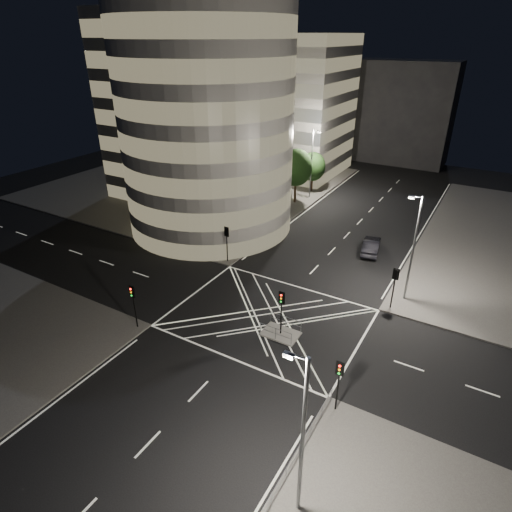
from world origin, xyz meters
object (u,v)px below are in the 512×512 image
Objects in this scene: traffic_signal_island at (282,305)px; traffic_signal_fr at (395,281)px; traffic_signal_nr at (339,377)px; street_lamp_right_near at (302,435)px; traffic_signal_fl at (227,238)px; traffic_signal_nl at (133,299)px; sedan at (371,246)px; street_lamp_left_near at (247,199)px; street_lamp_right_far at (413,246)px; central_island at (281,334)px; street_lamp_left_far at (312,162)px.

traffic_signal_fr is at bearing 50.67° from traffic_signal_island.
traffic_signal_nr is 0.40× the size of street_lamp_right_near.
traffic_signal_island is (10.80, -8.30, 0.00)m from traffic_signal_fl.
traffic_signal_nl is 17.60m from traffic_signal_nr.
sedan is (12.69, 23.76, -2.08)m from traffic_signal_nl.
traffic_signal_fl is 5.86m from street_lamp_left_near.
traffic_signal_nl is 0.40× the size of street_lamp_left_near.
central_island is at bearing -125.30° from street_lamp_right_far.
street_lamp_right_near reaches higher than traffic_signal_island.
street_lamp_left_far is at bearing 109.95° from central_island.
street_lamp_left_near reaches higher than traffic_signal_nr.
street_lamp_right_far is (18.87, -21.00, 0.00)m from street_lamp_left_far.
street_lamp_left_far is 47.88m from street_lamp_right_near.
traffic_signal_fl is 23.36m from street_lamp_left_far.
street_lamp_right_far is (18.24, 15.80, 2.63)m from traffic_signal_nl.
street_lamp_right_near is at bearing 89.39° from sedan.
street_lamp_left_far reaches higher than traffic_signal_nr.
traffic_signal_island is 33.61m from street_lamp_left_far.
sedan reaches higher than central_island.
traffic_signal_fl is (-10.80, 8.30, 2.84)m from central_island.
central_island is at bearing -70.05° from street_lamp_left_far.
street_lamp_right_near is at bearing -59.25° from central_island.
street_lamp_left_far is at bearing -55.16° from sedan.
traffic_signal_nr is (6.80, -5.30, 2.84)m from central_island.
street_lamp_right_near is (7.44, -12.50, 2.63)m from traffic_signal_island.
traffic_signal_fr is (17.60, 13.60, 0.00)m from traffic_signal_nl.
traffic_signal_nr is at bearing 0.00° from traffic_signal_nl.
street_lamp_left_far is at bearing 113.21° from street_lamp_right_near.
traffic_signal_nr is at bearing -37.69° from traffic_signal_fl.
street_lamp_right_near is at bearing -88.25° from traffic_signal_fr.
traffic_signal_nl is 0.79× the size of sedan.
street_lamp_right_near reaches higher than traffic_signal_nr.
central_island is 0.75× the size of traffic_signal_fl.
traffic_signal_nr is at bearing 90.91° from sedan.
traffic_signal_nr is (0.00, -13.60, 0.00)m from traffic_signal_fr.
street_lamp_left_near reaches higher than sedan.
sedan is at bearing 100.16° from street_lamp_right_near.
central_island is 11.10m from traffic_signal_fr.
traffic_signal_nr is 26.32m from street_lamp_left_near.
street_lamp_right_far reaches higher than traffic_signal_island.
traffic_signal_fr is 10.73m from traffic_signal_island.
traffic_signal_nl is at bearing -153.86° from central_island.
traffic_signal_fl is at bearing 142.31° from traffic_signal_nr.
central_island is 0.30× the size of street_lamp_right_far.
street_lamp_left_far is at bearing 116.36° from traffic_signal_nr.
street_lamp_left_near reaches higher than traffic_signal_nl.
traffic_signal_nl is 1.00× the size of traffic_signal_nr.
street_lamp_left_far and street_lamp_right_near have the same top height.
street_lamp_right_far is at bearing 40.91° from traffic_signal_nl.
traffic_signal_fr is at bearing 91.75° from street_lamp_right_near.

